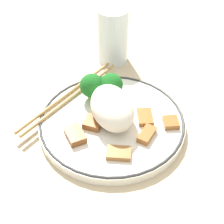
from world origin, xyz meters
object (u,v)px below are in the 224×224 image
Objects in this scene: broccoli_back_left at (111,85)px; broccoli_back_center at (92,86)px; drinking_glass at (113,35)px; chopsticks at (69,96)px; plate at (112,123)px.

broccoli_back_left is 0.03m from broccoli_back_center.
drinking_glass is at bearing -33.29° from broccoli_back_center.
broccoli_back_center is at bearing 73.07° from broccoli_back_left.
broccoli_back_center is at bearing -111.91° from chopsticks.
chopsticks is 0.17m from drinking_glass.
broccoli_back_center is 0.05m from chopsticks.
drinking_glass is at bearing -20.35° from broccoli_back_left.
drinking_glass is (0.11, -0.12, 0.04)m from chopsticks.
broccoli_back_left is at bearing -17.22° from plate.
drinking_glass is at bearing -48.07° from chopsticks.
broccoli_back_left reaches higher than plate.
plate is at bearing 162.78° from broccoli_back_left.
chopsticks is 1.86× the size of drinking_glass.
plate is 0.10m from chopsticks.
drinking_glass reaches higher than broccoli_back_center.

